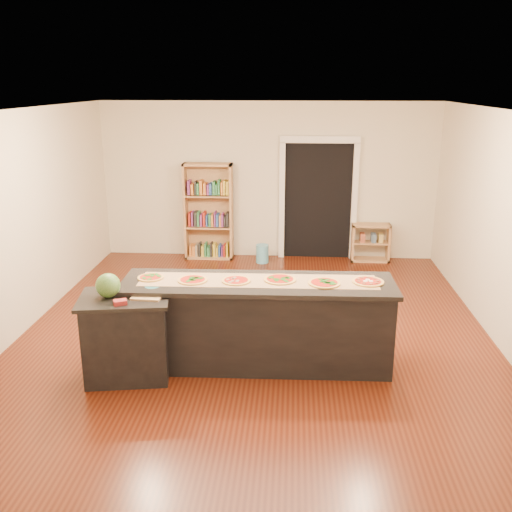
# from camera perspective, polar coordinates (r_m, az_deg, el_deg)

# --- Properties ---
(room) EXTENTS (6.00, 7.00, 2.80)m
(room) POSITION_cam_1_polar(r_m,az_deg,el_deg) (6.92, -0.11, 2.68)
(room) COLOR beige
(room) RESTS_ON ground
(doorway) EXTENTS (1.40, 0.09, 2.21)m
(doorway) POSITION_cam_1_polar(r_m,az_deg,el_deg) (10.34, 6.24, 6.28)
(doorway) COLOR black
(doorway) RESTS_ON room
(kitchen_island) EXTENTS (3.03, 0.82, 1.00)m
(kitchen_island) POSITION_cam_1_polar(r_m,az_deg,el_deg) (6.49, 0.20, -6.71)
(kitchen_island) COLOR black
(kitchen_island) RESTS_ON ground
(side_counter) EXTENTS (0.95, 0.69, 0.94)m
(side_counter) POSITION_cam_1_polar(r_m,az_deg,el_deg) (6.39, -12.77, -7.87)
(side_counter) COLOR black
(side_counter) RESTS_ON ground
(bookshelf) EXTENTS (0.87, 0.31, 1.74)m
(bookshelf) POSITION_cam_1_polar(r_m,az_deg,el_deg) (10.35, -4.77, 4.45)
(bookshelf) COLOR tan
(bookshelf) RESTS_ON ground
(low_shelf) EXTENTS (0.68, 0.29, 0.68)m
(low_shelf) POSITION_cam_1_polar(r_m,az_deg,el_deg) (10.47, 11.36, 1.33)
(low_shelf) COLOR tan
(low_shelf) RESTS_ON ground
(waste_bin) EXTENTS (0.22, 0.22, 0.33)m
(waste_bin) POSITION_cam_1_polar(r_m,az_deg,el_deg) (10.21, 0.63, 0.24)
(waste_bin) COLOR #5BACCA
(waste_bin) RESTS_ON ground
(kraft_paper) EXTENTS (2.64, 0.53, 0.00)m
(kraft_paper) POSITION_cam_1_polar(r_m,az_deg,el_deg) (6.33, 0.22, -2.48)
(kraft_paper) COLOR tan
(kraft_paper) RESTS_ON kitchen_island
(watermelon) EXTENTS (0.26, 0.26, 0.26)m
(watermelon) POSITION_cam_1_polar(r_m,az_deg,el_deg) (6.19, -14.58, -2.87)
(watermelon) COLOR #144214
(watermelon) RESTS_ON side_counter
(cutting_board) EXTENTS (0.32, 0.23, 0.02)m
(cutting_board) POSITION_cam_1_polar(r_m,az_deg,el_deg) (6.12, -10.82, -4.03)
(cutting_board) COLOR tan
(cutting_board) RESTS_ON side_counter
(package_red) EXTENTS (0.16, 0.14, 0.05)m
(package_red) POSITION_cam_1_polar(r_m,az_deg,el_deg) (6.00, -13.43, -4.52)
(package_red) COLOR maroon
(package_red) RESTS_ON side_counter
(package_teal) EXTENTS (0.16, 0.16, 0.06)m
(package_teal) POSITION_cam_1_polar(r_m,az_deg,el_deg) (6.28, -10.32, -3.26)
(package_teal) COLOR #195966
(package_teal) RESTS_ON side_counter
(pizza_a) EXTENTS (0.30, 0.30, 0.02)m
(pizza_a) POSITION_cam_1_polar(r_m,az_deg,el_deg) (6.51, -10.49, -2.11)
(pizza_a) COLOR tan
(pizza_a) RESTS_ON kitchen_island
(pizza_b) EXTENTS (0.33, 0.33, 0.02)m
(pizza_b) POSITION_cam_1_polar(r_m,az_deg,el_deg) (6.36, -6.36, -2.39)
(pizza_b) COLOR tan
(pizza_b) RESTS_ON kitchen_island
(pizza_c) EXTENTS (0.33, 0.33, 0.02)m
(pizza_c) POSITION_cam_1_polar(r_m,az_deg,el_deg) (6.30, -2.00, -2.47)
(pizza_c) COLOR tan
(pizza_c) RESTS_ON kitchen_island
(pizza_d) EXTENTS (0.34, 0.34, 0.02)m
(pizza_d) POSITION_cam_1_polar(r_m,az_deg,el_deg) (6.34, 2.41, -2.35)
(pizza_d) COLOR tan
(pizza_d) RESTS_ON kitchen_island
(pizza_e) EXTENTS (0.35, 0.35, 0.02)m
(pizza_e) POSITION_cam_1_polar(r_m,az_deg,el_deg) (6.27, 6.84, -2.69)
(pizza_e) COLOR tan
(pizza_e) RESTS_ON kitchen_island
(pizza_f) EXTENTS (0.35, 0.35, 0.02)m
(pizza_f) POSITION_cam_1_polar(r_m,az_deg,el_deg) (6.39, 11.13, -2.52)
(pizza_f) COLOR tan
(pizza_f) RESTS_ON kitchen_island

